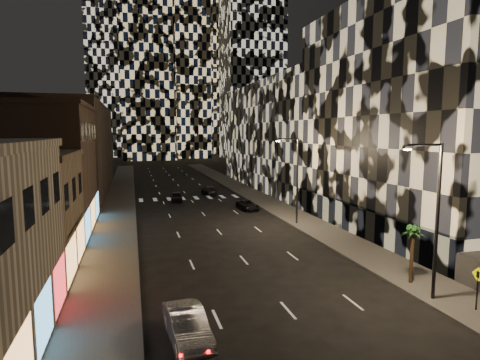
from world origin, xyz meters
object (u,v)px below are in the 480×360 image
car_dark_midlane (177,197)px  car_dark_oncoming (209,190)px  car_dark_rightlane (248,205)px  streetlight_far (295,174)px  streetlight_near (434,210)px  palm_tree (413,235)px  car_silver_parked (187,326)px  ped_sign (478,282)px

car_dark_midlane → car_dark_oncoming: bearing=48.4°
car_dark_oncoming → car_dark_rightlane: 13.73m
streetlight_far → car_dark_midlane: size_ratio=2.24×
streetlight_near → car_dark_midlane: streetlight_near is taller
palm_tree → car_silver_parked: bearing=-167.3°
streetlight_far → car_silver_parked: streetlight_far is taller
streetlight_near → car_dark_rightlane: streetlight_near is taller
car_silver_parked → car_dark_midlane: 38.61m
streetlight_far → car_dark_midlane: (-10.49, 17.56, -4.67)m
streetlight_near → car_silver_parked: 14.90m
ped_sign → streetlight_far: bearing=93.5°
ped_sign → palm_tree: palm_tree is taller
car_dark_midlane → ped_sign: ped_sign is taller
streetlight_near → car_dark_oncoming: streetlight_near is taller
car_silver_parked → car_dark_rightlane: car_silver_parked is taller
car_silver_parked → palm_tree: palm_tree is taller
streetlight_far → ped_sign: (1.40, -21.91, -3.61)m
palm_tree → streetlight_far: bearing=92.1°
car_silver_parked → car_dark_oncoming: car_silver_parked is taller
streetlight_far → car_silver_parked: (-14.15, -20.88, -4.58)m
car_silver_parked → palm_tree: size_ratio=1.25×
car_dark_rightlane → car_dark_midlane: bearing=130.2°
ped_sign → streetlight_near: bearing=126.1°
car_silver_parked → car_dark_oncoming: bearing=73.2°
streetlight_near → car_dark_oncoming: 43.24m
palm_tree → car_dark_oncoming: bearing=97.8°
car_silver_parked → ped_sign: 15.62m
car_dark_midlane → ped_sign: bearing=-67.2°
streetlight_far → palm_tree: streetlight_far is taller
car_dark_oncoming → ped_sign: bearing=95.4°
streetlight_near → streetlight_far: (0.00, 20.00, 0.00)m
car_silver_parked → car_dark_midlane: bearing=79.8°
car_dark_midlane → streetlight_far: bearing=-53.1°
car_dark_oncoming → car_dark_rightlane: car_dark_oncoming is taller
car_silver_parked → ped_sign: ped_sign is taller
car_dark_midlane → ped_sign: 41.24m
streetlight_near → car_silver_parked: bearing=-176.5°
streetlight_near → car_dark_midlane: 39.27m
car_dark_midlane → car_dark_oncoming: (5.63, 5.15, -0.03)m
ped_sign → car_dark_rightlane: bearing=97.0°
streetlight_far → car_dark_oncoming: streetlight_far is taller
car_dark_oncoming → car_dark_rightlane: (2.37, -13.52, -0.05)m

